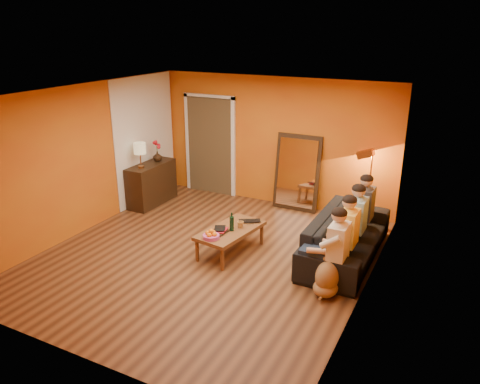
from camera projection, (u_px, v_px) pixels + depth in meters
The scene contains 27 objects.
room_shell at pixel (217, 173), 7.46m from camera, with size 5.00×5.50×2.60m.
white_accent at pixel (145, 139), 9.68m from camera, with size 0.02×1.90×2.58m, color white.
doorway_recess at pixel (213, 145), 10.25m from camera, with size 1.06×0.30×2.10m, color #3F2D19.
door_jamb_left at pixel (188, 143), 10.39m from camera, with size 0.08×0.06×2.20m, color white.
door_jamb_right at pixel (233, 149), 9.90m from camera, with size 0.08×0.06×2.20m, color white.
door_header at pixel (209, 96), 9.78m from camera, with size 1.22×0.06×0.08m, color white.
mirror_frame at pixel (297, 173), 9.31m from camera, with size 0.92×0.06×1.52m, color #311F10.
mirror_glass at pixel (297, 173), 9.27m from camera, with size 0.78×0.02×1.36m, color white.
sideboard at pixel (152, 184), 9.70m from camera, with size 0.44×1.18×0.85m, color #311F10.
table_lamp at pixel (140, 155), 9.22m from camera, with size 0.24×0.24×0.51m, color beige, non-canonical shape.
sofa at pixel (346, 237), 7.46m from camera, with size 0.94×2.40×0.70m, color black.
coffee_table at pixel (231, 241), 7.65m from camera, with size 0.62×1.22×0.42m, color brown, non-canonical shape.
floor_lamp at pixel (369, 190), 8.45m from camera, with size 0.30×0.24×1.44m, color #AE6A33, non-canonical shape.
dog at pixel (327, 274), 6.43m from camera, with size 0.34×0.53×0.63m, color #906641, non-canonical shape.
person_far_left at pixel (338, 249), 6.48m from camera, with size 0.70×0.44×1.22m, color silver, non-canonical shape.
person_mid_left at pixel (348, 234), 6.94m from camera, with size 0.70×0.44×1.22m, color #FED154, non-canonical shape.
person_mid_right at pixel (357, 221), 7.40m from camera, with size 0.70×0.44×1.22m, color #90C2DF, non-canonical shape.
person_far_right at pixel (365, 209), 7.86m from camera, with size 0.70×0.44×1.22m, color #35353A, non-canonical shape.
fruit_bowl at pixel (211, 234), 7.21m from camera, with size 0.26×0.26×0.16m, color #C0438F, non-canonical shape.
wine_bottle at pixel (232, 222), 7.46m from camera, with size 0.07×0.07×0.31m, color black.
tumbler at pixel (240, 225), 7.61m from camera, with size 0.11×0.11×0.10m, color #B27F3F.
laptop at pixel (250, 222), 7.79m from camera, with size 0.36×0.23×0.03m, color black.
book_lower at pixel (215, 231), 7.48m from camera, with size 0.20×0.27×0.03m, color #311F10.
book_mid at pixel (216, 229), 7.48m from camera, with size 0.18×0.24×0.02m, color red.
book_upper at pixel (214, 228), 7.46m from camera, with size 0.17×0.23×0.02m, color black.
vase at pixel (157, 156), 9.73m from camera, with size 0.19×0.19×0.20m, color #311F10.
flowers at pixel (157, 145), 9.65m from camera, with size 0.17×0.17×0.45m, color red, non-canonical shape.
Camera 1 is at (3.55, -5.81, 3.55)m, focal length 35.00 mm.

